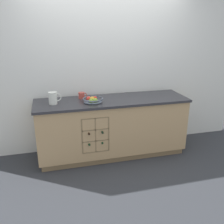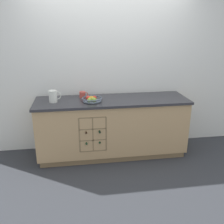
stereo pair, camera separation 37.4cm
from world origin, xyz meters
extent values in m
plane|color=#2D3035|center=(0.00, 0.00, 0.00)|extent=(14.00, 14.00, 0.00)
cube|color=silver|center=(0.00, 0.38, 1.27)|extent=(4.62, 0.06, 2.55)
cube|color=olive|center=(0.00, 0.00, 0.04)|extent=(2.16, 0.56, 0.09)
cube|color=tan|center=(0.00, 0.00, 0.47)|extent=(2.22, 0.62, 0.77)
cube|color=#2D2D33|center=(0.00, 0.00, 0.88)|extent=(2.26, 0.66, 0.03)
cube|color=olive|center=(-0.32, -0.21, 0.48)|extent=(0.37, 0.01, 0.51)
cube|color=olive|center=(-0.50, -0.26, 0.48)|extent=(0.02, 0.10, 0.51)
cube|color=olive|center=(-0.13, -0.26, 0.48)|extent=(0.02, 0.10, 0.51)
cube|color=olive|center=(-0.32, -0.26, 0.23)|extent=(0.37, 0.10, 0.02)
cube|color=olive|center=(-0.32, -0.26, 0.40)|extent=(0.37, 0.10, 0.02)
cube|color=olive|center=(-0.32, -0.26, 0.57)|extent=(0.37, 0.10, 0.02)
cube|color=olive|center=(-0.32, -0.26, 0.74)|extent=(0.37, 0.10, 0.02)
cube|color=olive|center=(-0.32, -0.26, 0.48)|extent=(0.02, 0.10, 0.51)
cylinder|color=#19381E|center=(-0.41, -0.14, 0.36)|extent=(0.08, 0.21, 0.08)
cylinder|color=#19381E|center=(-0.41, -0.29, 0.36)|extent=(0.03, 0.09, 0.03)
cylinder|color=#19381E|center=(-0.22, -0.13, 0.36)|extent=(0.08, 0.21, 0.08)
cylinder|color=#19381E|center=(-0.22, -0.28, 0.36)|extent=(0.03, 0.09, 0.03)
cylinder|color=black|center=(-0.41, -0.15, 0.53)|extent=(0.07, 0.21, 0.07)
cylinder|color=black|center=(-0.41, -0.30, 0.53)|extent=(0.03, 0.09, 0.03)
cylinder|color=black|center=(-0.22, -0.17, 0.53)|extent=(0.08, 0.20, 0.08)
cylinder|color=black|center=(-0.22, -0.31, 0.53)|extent=(0.03, 0.09, 0.03)
cylinder|color=#4C5666|center=(-0.30, -0.07, 0.90)|extent=(0.13, 0.13, 0.01)
cone|color=#4C5666|center=(-0.30, -0.07, 0.93)|extent=(0.27, 0.27, 0.05)
torus|color=#4C5666|center=(-0.30, -0.07, 0.95)|extent=(0.29, 0.29, 0.02)
sphere|color=gold|center=(-0.31, -0.07, 0.94)|extent=(0.08, 0.08, 0.08)
sphere|color=#7FA838|center=(-0.28, -0.14, 0.94)|extent=(0.07, 0.07, 0.07)
sphere|color=red|center=(-0.26, -0.02, 0.94)|extent=(0.07, 0.07, 0.07)
sphere|color=#7FA838|center=(-0.34, -0.14, 0.94)|extent=(0.07, 0.07, 0.07)
sphere|color=red|center=(-0.35, -0.03, 0.94)|extent=(0.07, 0.07, 0.07)
cylinder|color=silver|center=(-0.85, -0.01, 0.98)|extent=(0.12, 0.12, 0.17)
torus|color=silver|center=(-0.85, -0.01, 1.06)|extent=(0.12, 0.12, 0.01)
torus|color=silver|center=(-0.79, -0.01, 0.99)|extent=(0.11, 0.01, 0.11)
cylinder|color=#B7473D|center=(-0.43, 0.17, 0.94)|extent=(0.09, 0.09, 0.09)
torus|color=#B7473D|center=(-0.38, 0.17, 0.94)|extent=(0.07, 0.01, 0.07)
camera|label=1|loc=(-0.89, -3.42, 1.93)|focal=40.00mm
camera|label=2|loc=(-0.52, -3.50, 1.93)|focal=40.00mm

